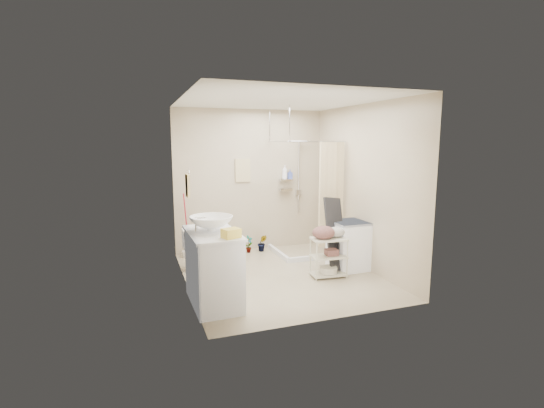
{
  "coord_description": "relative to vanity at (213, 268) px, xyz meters",
  "views": [
    {
      "loc": [
        -2.04,
        -5.39,
        2.02
      ],
      "look_at": [
        -0.05,
        0.25,
        1.07
      ],
      "focal_mm": 26.0,
      "sensor_mm": 36.0,
      "label": 1
    }
  ],
  "objects": [
    {
      "name": "floor",
      "position": [
        1.16,
        0.7,
        -0.46
      ],
      "size": [
        3.2,
        3.2,
        0.0
      ],
      "primitive_type": "plane",
      "color": "tan",
      "rests_on": "ground"
    },
    {
      "name": "ceiling",
      "position": [
        1.16,
        0.7,
        2.14
      ],
      "size": [
        2.8,
        3.2,
        0.04
      ],
      "primitive_type": "cube",
      "color": "silver",
      "rests_on": "ground"
    },
    {
      "name": "wall_back",
      "position": [
        1.16,
        2.3,
        0.84
      ],
      "size": [
        2.8,
        0.04,
        2.6
      ],
      "primitive_type": "cube",
      "color": "#BEAF93",
      "rests_on": "ground"
    },
    {
      "name": "wall_front",
      "position": [
        1.16,
        -0.9,
        0.84
      ],
      "size": [
        2.8,
        0.04,
        2.6
      ],
      "primitive_type": "cube",
      "color": "#BEAF93",
      "rests_on": "ground"
    },
    {
      "name": "wall_left",
      "position": [
        -0.24,
        0.7,
        0.84
      ],
      "size": [
        0.04,
        3.2,
        2.6
      ],
      "primitive_type": "cube",
      "color": "#BEAF93",
      "rests_on": "ground"
    },
    {
      "name": "wall_right",
      "position": [
        2.56,
        0.7,
        0.84
      ],
      "size": [
        0.04,
        3.2,
        2.6
      ],
      "primitive_type": "cube",
      "color": "#BEAF93",
      "rests_on": "ground"
    },
    {
      "name": "vanity",
      "position": [
        0.0,
        0.0,
        0.0
      ],
      "size": [
        0.61,
        1.06,
        0.92
      ],
      "primitive_type": "cube",
      "rotation": [
        0.0,
        0.0,
        0.02
      ],
      "color": "silver",
      "rests_on": "ground"
    },
    {
      "name": "sink",
      "position": [
        -0.0,
        0.06,
        0.55
      ],
      "size": [
        0.63,
        0.63,
        0.19
      ],
      "primitive_type": "imported",
      "rotation": [
        0.0,
        0.0,
        -0.19
      ],
      "color": "white",
      "rests_on": "vanity"
    },
    {
      "name": "counter_basket",
      "position": [
        0.14,
        -0.37,
        0.52
      ],
      "size": [
        0.23,
        0.21,
        0.11
      ],
      "primitive_type": "cube",
      "rotation": [
        0.0,
        0.0,
        0.34
      ],
      "color": "yellow",
      "rests_on": "vanity"
    },
    {
      "name": "floor_basket",
      "position": [
        0.12,
        -0.26,
        -0.39
      ],
      "size": [
        0.32,
        0.29,
        0.14
      ],
      "primitive_type": "cube",
      "rotation": [
        0.0,
        0.0,
        0.36
      ],
      "color": "gold",
      "rests_on": "ground"
    },
    {
      "name": "toilet",
      "position": [
        0.12,
        1.4,
        -0.13
      ],
      "size": [
        0.65,
        0.38,
        0.66
      ],
      "primitive_type": "imported",
      "rotation": [
        0.0,
        0.0,
        1.56
      ],
      "color": "silver",
      "rests_on": "ground"
    },
    {
      "name": "mop",
      "position": [
        -0.09,
        2.16,
        0.11
      ],
      "size": [
        0.13,
        0.13,
        1.14
      ],
      "primitive_type": null,
      "rotation": [
        0.0,
        0.0,
        0.24
      ],
      "color": "#B52132",
      "rests_on": "ground"
    },
    {
      "name": "potted_plant_a",
      "position": [
        1.04,
        2.07,
        -0.3
      ],
      "size": [
        0.17,
        0.12,
        0.31
      ],
      "primitive_type": "imported",
      "rotation": [
        0.0,
        0.0,
        0.06
      ],
      "color": "brown",
      "rests_on": "ground"
    },
    {
      "name": "potted_plant_b",
      "position": [
        1.31,
        2.07,
        -0.3
      ],
      "size": [
        0.2,
        0.18,
        0.31
      ],
      "primitive_type": "imported",
      "rotation": [
        0.0,
        0.0,
        -0.28
      ],
      "color": "#943A1F",
      "rests_on": "ground"
    },
    {
      "name": "hanging_towel",
      "position": [
        1.01,
        2.28,
        1.04
      ],
      "size": [
        0.28,
        0.03,
        0.42
      ],
      "primitive_type": "cube",
      "color": "beige",
      "rests_on": "wall_back"
    },
    {
      "name": "towel_ring",
      "position": [
        -0.22,
        0.5,
        1.01
      ],
      "size": [
        0.04,
        0.22,
        0.34
      ],
      "primitive_type": null,
      "color": "#F7DB8F",
      "rests_on": "wall_left"
    },
    {
      "name": "tp_holder",
      "position": [
        -0.2,
        0.75,
        0.26
      ],
      "size": [
        0.08,
        0.12,
        0.14
      ],
      "primitive_type": null,
      "color": "white",
      "rests_on": "wall_left"
    },
    {
      "name": "shower",
      "position": [
        2.01,
        1.75,
        0.59
      ],
      "size": [
        1.1,
        1.1,
        2.1
      ],
      "primitive_type": null,
      "color": "silver",
      "rests_on": "ground"
    },
    {
      "name": "shampoo_bottle_a",
      "position": [
        1.81,
        2.21,
        0.99
      ],
      "size": [
        0.11,
        0.11,
        0.26
      ],
      "primitive_type": "imported",
      "rotation": [
        0.0,
        0.0,
        0.06
      ],
      "color": "white",
      "rests_on": "shower"
    },
    {
      "name": "shampoo_bottle_b",
      "position": [
        1.92,
        2.22,
        0.95
      ],
      "size": [
        0.09,
        0.09,
        0.18
      ],
      "primitive_type": "imported",
      "rotation": [
        0.0,
        0.0,
        -0.14
      ],
      "color": "#3E4FA2",
      "rests_on": "shower"
    },
    {
      "name": "washing_machine",
      "position": [
        2.3,
        0.65,
        -0.08
      ],
      "size": [
        0.54,
        0.56,
        0.77
      ],
      "primitive_type": "cube",
      "rotation": [
        0.0,
        0.0,
        0.03
      ],
      "color": "white",
      "rests_on": "ground"
    },
    {
      "name": "laundry_rack",
      "position": [
        1.82,
        0.41,
        -0.1
      ],
      "size": [
        0.55,
        0.35,
        0.72
      ],
      "primitive_type": null,
      "rotation": [
        0.0,
        0.0,
        -0.09
      ],
      "color": "beige",
      "rests_on": "ground"
    },
    {
      "name": "ironing_board",
      "position": [
        2.04,
        0.62,
        0.14
      ],
      "size": [
        0.35,
        0.19,
        1.2
      ],
      "primitive_type": null,
      "rotation": [
        0.0,
        0.0,
        0.27
      ],
      "color": "black",
      "rests_on": "ground"
    }
  ]
}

